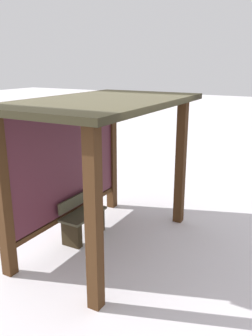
% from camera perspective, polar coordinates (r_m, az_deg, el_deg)
% --- Properties ---
extents(ground_plane, '(60.00, 60.00, 0.00)m').
position_cam_1_polar(ground_plane, '(6.26, -3.23, -12.10)').
color(ground_plane, silver).
extents(bus_shelter, '(3.44, 2.05, 2.48)m').
position_cam_1_polar(bus_shelter, '(5.73, -5.53, 5.08)').
color(bus_shelter, '#412612').
rests_on(bus_shelter, ground).
extents(bench_left_inside, '(0.91, 0.41, 0.75)m').
position_cam_1_polar(bench_left_inside, '(6.36, -7.05, -8.40)').
color(bench_left_inside, '#423F2C').
rests_on(bench_left_inside, ground).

